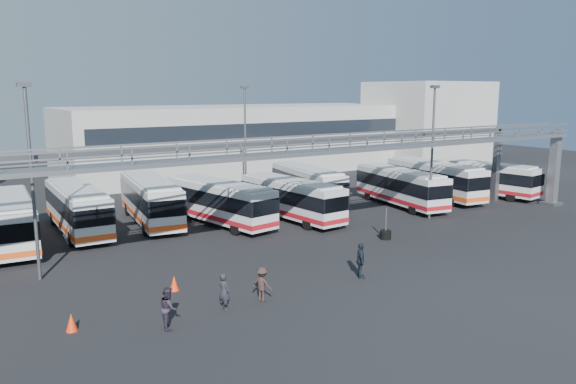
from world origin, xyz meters
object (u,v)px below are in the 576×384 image
light_pole_back (245,136)px  pedestrian_c (262,284)px  light_pole_left (31,172)px  bus_6 (307,183)px  bus_2 (77,207)px  cone_right (174,283)px  light_pole_mid (432,145)px  bus_7 (400,186)px  bus_5 (291,198)px  tire_stack (386,234)px  cone_left (71,322)px  bus_4 (219,201)px  bus_9 (484,177)px  bus_8 (435,178)px  bus_1 (12,219)px  pedestrian_b (168,308)px  pedestrian_a (224,292)px  pedestrian_d (361,261)px

light_pole_back → pedestrian_c: bearing=-117.0°
light_pole_left → bus_6: light_pole_left is taller
bus_2 → cone_right: (1.29, -14.58, -1.45)m
light_pole_mid → light_pole_back: size_ratio=1.00×
bus_7 → bus_5: bearing=-175.1°
tire_stack → cone_left: bearing=-169.6°
light_pole_left → cone_right: light_pole_left is taller
light_pole_mid → tire_stack: (-7.08, -2.74, -5.37)m
light_pole_mid → bus_4: bearing=153.8°
bus_6 → light_pole_back: bearing=135.8°
bus_9 → bus_7: bearing=167.7°
bus_5 → bus_8: 15.85m
bus_1 → tire_stack: size_ratio=5.01×
light_pole_mid → bus_5: size_ratio=0.97×
bus_6 → bus_9: size_ratio=1.02×
bus_1 → bus_8: (34.86, -3.20, 0.08)m
pedestrian_b → cone_right: 4.57m
bus_5 → pedestrian_a: bus_5 is taller
cone_left → bus_8: bearing=19.4°
pedestrian_d → tire_stack: 8.39m
cone_right → pedestrian_c: bearing=-51.1°
bus_4 → cone_left: size_ratio=14.32×
bus_5 → tire_stack: (2.17, -8.25, -1.38)m
bus_2 → tire_stack: bus_2 is taller
bus_1 → bus_7: 30.02m
pedestrian_c → cone_left: (-8.31, 1.41, -0.46)m
light_pole_left → cone_right: 9.26m
bus_5 → pedestrian_c: 17.12m
pedestrian_b → pedestrian_c: 4.84m
pedestrian_b → cone_right: size_ratio=2.34×
light_pole_left → light_pole_mid: (28.00, -1.00, 0.00)m
light_pole_left → bus_6: bearing=21.3°
bus_4 → pedestrian_c: 16.04m
bus_4 → cone_right: size_ratio=14.39×
light_pole_back → bus_7: (9.48, -10.24, -3.96)m
pedestrian_c → cone_left: size_ratio=2.20×
light_pole_left → pedestrian_d: size_ratio=5.34×
bus_6 → cone_right: bus_6 is taller
light_pole_left → bus_9: bearing=4.5°
light_pole_mid → bus_6: bearing=113.5°
bus_4 → bus_5: 5.56m
pedestrian_d → bus_9: bearing=-35.7°
bus_4 → tire_stack: size_ratio=5.10×
pedestrian_d → tire_stack: bearing=-22.8°
pedestrian_c → pedestrian_d: (6.07, 0.07, 0.12)m
pedestrian_c → cone_right: bearing=12.2°
tire_stack → bus_1: bearing=151.4°
bus_2 → bus_8: 30.89m
bus_2 → bus_4: 9.88m
bus_8 → pedestrian_a: bearing=-147.5°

